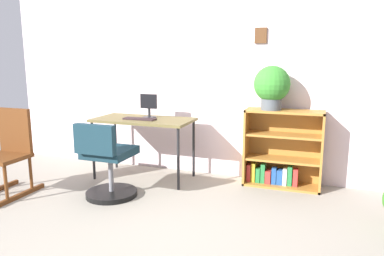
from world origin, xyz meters
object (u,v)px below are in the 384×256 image
(desk, at_px, (143,123))
(rocking_chair, at_px, (9,151))
(keyboard, at_px, (140,119))
(potted_plant_on_shelf, at_px, (272,86))
(bookshelf_low, at_px, (281,152))
(monitor, at_px, (149,106))
(office_chair, at_px, (108,165))

(desk, height_order, rocking_chair, rocking_chair)
(keyboard, bearing_deg, rocking_chair, -142.09)
(potted_plant_on_shelf, bearing_deg, bookshelf_low, 24.15)
(keyboard, distance_m, potted_plant_on_shelf, 1.50)
(keyboard, xyz_separation_m, potted_plant_on_shelf, (1.42, 0.31, 0.39))
(desk, xyz_separation_m, rocking_chair, (-1.08, -0.91, -0.21))
(monitor, distance_m, bookshelf_low, 1.58)
(desk, relative_size, potted_plant_on_shelf, 2.43)
(office_chair, bearing_deg, keyboard, 85.72)
(office_chair, height_order, bookshelf_low, bookshelf_low)
(monitor, height_order, bookshelf_low, monitor)
(desk, xyz_separation_m, potted_plant_on_shelf, (1.41, 0.23, 0.45))
(monitor, relative_size, potted_plant_on_shelf, 0.59)
(rocking_chair, bearing_deg, potted_plant_on_shelf, 24.66)
(desk, height_order, office_chair, office_chair)
(keyboard, relative_size, office_chair, 0.48)
(keyboard, bearing_deg, desk, 85.91)
(keyboard, relative_size, rocking_chair, 0.42)
(potted_plant_on_shelf, bearing_deg, keyboard, -167.75)
(keyboard, bearing_deg, office_chair, -94.28)
(bookshelf_low, bearing_deg, keyboard, -166.72)
(desk, xyz_separation_m, bookshelf_low, (1.54, 0.28, -0.27))
(desk, distance_m, bookshelf_low, 1.59)
(keyboard, distance_m, rocking_chair, 1.39)
(office_chair, relative_size, potted_plant_on_shelf, 1.68)
(office_chair, distance_m, potted_plant_on_shelf, 1.89)
(rocking_chair, relative_size, bookshelf_low, 1.04)
(potted_plant_on_shelf, bearing_deg, rocking_chair, -155.34)
(monitor, relative_size, bookshelf_low, 0.33)
(office_chair, relative_size, bookshelf_low, 0.93)
(rocking_chair, xyz_separation_m, bookshelf_low, (2.61, 1.20, -0.07))
(desk, bearing_deg, keyboard, -94.09)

